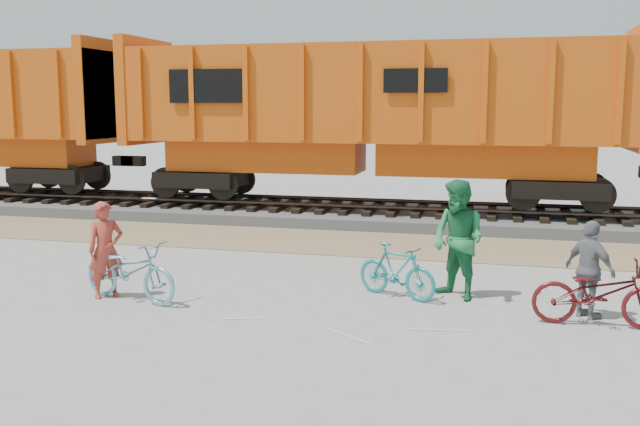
% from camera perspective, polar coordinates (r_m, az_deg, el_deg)
% --- Properties ---
extents(ground, '(120.00, 120.00, 0.00)m').
position_cam_1_polar(ground, '(11.50, -0.37, -7.70)').
color(ground, '#9E9E99').
rests_on(ground, ground).
extents(gravel_strip, '(120.00, 3.00, 0.02)m').
position_cam_1_polar(gravel_strip, '(16.73, 4.42, -2.50)').
color(gravel_strip, '#98825E').
rests_on(gravel_strip, ground).
extents(ballast_bed, '(120.00, 4.00, 0.30)m').
position_cam_1_polar(ballast_bed, '(20.11, 6.15, -0.24)').
color(ballast_bed, slate).
rests_on(ballast_bed, ground).
extents(track, '(120.00, 2.60, 0.24)m').
position_cam_1_polar(track, '(20.06, 6.16, 0.68)').
color(track, black).
rests_on(track, ballast_bed).
extents(hopper_car_center, '(14.00, 3.13, 4.65)m').
position_cam_1_polar(hopper_car_center, '(20.00, 4.09, 7.96)').
color(hopper_car_center, black).
rests_on(hopper_car_center, track).
extents(bicycle_blue, '(2.05, 1.16, 1.02)m').
position_cam_1_polar(bicycle_blue, '(12.29, -14.95, -4.48)').
color(bicycle_blue, '#6BABC4').
rests_on(bicycle_blue, ground).
extents(bicycle_teal, '(1.57, 1.07, 0.92)m').
position_cam_1_polar(bicycle_teal, '(12.14, 6.15, -4.62)').
color(bicycle_teal, teal).
rests_on(bicycle_teal, ground).
extents(bicycle_maroon, '(1.90, 0.67, 1.00)m').
position_cam_1_polar(bicycle_maroon, '(11.29, 21.45, -6.00)').
color(bicycle_maroon, '#531214').
rests_on(bicycle_maroon, ground).
extents(person_solo, '(0.70, 0.70, 1.64)m').
position_cam_1_polar(person_solo, '(12.55, -16.78, -2.83)').
color(person_solo, '#AC382B').
rests_on(person_solo, ground).
extents(person_man, '(1.24, 1.20, 2.01)m').
position_cam_1_polar(person_man, '(12.13, 11.01, -2.11)').
color(person_man, '#217542').
rests_on(person_man, ground).
extents(person_woman, '(0.88, 0.90, 1.51)m').
position_cam_1_polar(person_woman, '(11.60, 20.79, -4.27)').
color(person_woman, slate).
rests_on(person_woman, ground).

